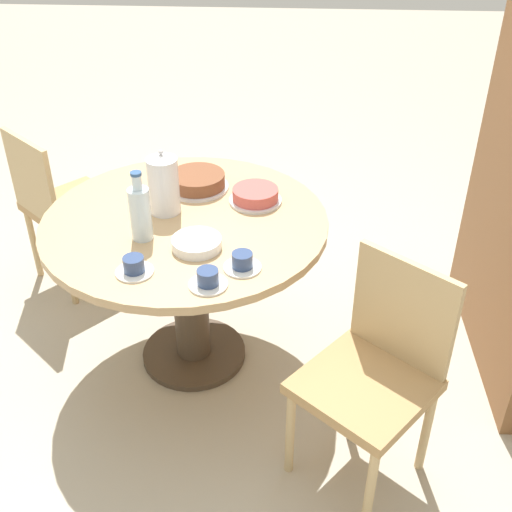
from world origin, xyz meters
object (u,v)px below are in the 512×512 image
(cup_c, at_px, (134,267))
(cake_main, at_px, (197,181))
(cup_b, at_px, (208,279))
(chair_b, at_px, (375,370))
(coffee_pot, at_px, (164,184))
(cup_a, at_px, (242,262))
(cake_second, at_px, (255,196))
(water_bottle, at_px, (140,212))
(chair_a, at_px, (63,203))

(cup_c, bearing_deg, cake_main, 168.26)
(cup_b, bearing_deg, chair_b, 80.44)
(cup_b, relative_size, cup_c, 1.00)
(coffee_pot, xyz_separation_m, cup_a, (0.39, 0.35, -0.10))
(chair_b, xyz_separation_m, coffee_pot, (-0.61, -0.84, 0.40))
(chair_b, relative_size, cake_main, 3.20)
(cake_second, bearing_deg, water_bottle, -53.02)
(chair_a, height_order, chair_b, same)
(chair_a, relative_size, cake_main, 3.20)
(chair_a, height_order, cake_main, chair_a)
(chair_b, relative_size, cup_a, 6.31)
(cake_main, distance_m, cup_b, 0.73)
(cake_second, bearing_deg, cup_a, -1.78)
(water_bottle, relative_size, cake_second, 1.26)
(chair_a, xyz_separation_m, cup_a, (0.91, 1.00, 0.30))
(cake_second, relative_size, cup_a, 1.62)
(chair_a, bearing_deg, cup_c, 164.19)
(coffee_pot, relative_size, cup_a, 1.99)
(cup_b, bearing_deg, cake_second, 168.31)
(chair_a, xyz_separation_m, water_bottle, (0.72, 0.60, 0.39))
(chair_b, relative_size, water_bottle, 3.09)
(chair_a, relative_size, coffee_pot, 3.16)
(chair_b, distance_m, coffee_pot, 1.11)
(cake_main, bearing_deg, water_bottle, -20.23)
(coffee_pot, height_order, cup_a, coffee_pot)
(cake_main, xyz_separation_m, cup_c, (0.66, -0.14, -0.01))
(coffee_pot, distance_m, cake_main, 0.25)
(cake_main, bearing_deg, cake_second, 67.93)
(chair_a, bearing_deg, cake_second, -160.53)
(cake_second, bearing_deg, chair_b, 33.55)
(coffee_pot, height_order, cake_second, coffee_pot)
(water_bottle, bearing_deg, cup_a, 65.51)
(cup_c, bearing_deg, chair_b, 79.50)
(coffee_pot, distance_m, cup_b, 0.57)
(cup_a, bearing_deg, cake_main, -157.76)
(coffee_pot, distance_m, cake_second, 0.39)
(cake_second, distance_m, cup_c, 0.68)
(cake_second, xyz_separation_m, cup_a, (0.50, -0.02, -0.00))
(cake_second, height_order, cup_b, cup_b)
(cake_second, xyz_separation_m, cup_c, (0.55, -0.40, -0.00))
(cake_second, relative_size, cup_c, 1.62)
(chair_b, xyz_separation_m, cake_second, (-0.71, -0.47, 0.30))
(cup_b, xyz_separation_m, cup_c, (-0.06, -0.27, 0.00))
(chair_a, relative_size, chair_b, 1.00)
(coffee_pot, xyz_separation_m, cup_b, (0.51, 0.24, -0.10))
(cake_second, bearing_deg, cup_b, -11.69)
(chair_a, height_order, cup_b, chair_a)
(cup_a, bearing_deg, water_bottle, -114.49)
(chair_a, height_order, cake_second, chair_a)
(chair_a, bearing_deg, cake_main, -160.50)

